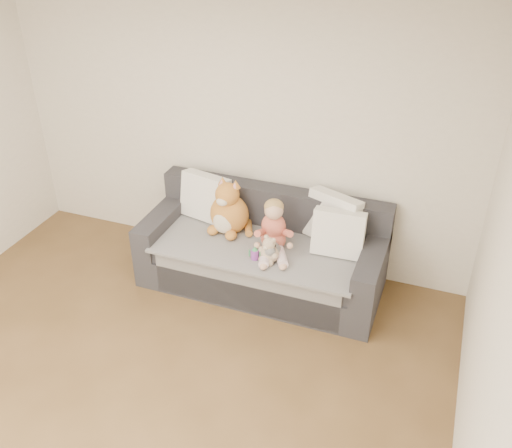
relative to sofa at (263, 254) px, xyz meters
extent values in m
plane|color=brown|center=(-0.42, -2.06, -0.31)|extent=(5.00, 5.00, 0.00)
plane|color=white|center=(-0.42, -2.06, 2.29)|extent=(5.00, 5.00, 0.00)
plane|color=beige|center=(-0.42, 0.44, 0.99)|extent=(4.50, 0.00, 4.50)
plane|color=beige|center=(1.83, -2.06, 0.99)|extent=(0.00, 5.00, 5.00)
cube|color=#28282D|center=(0.00, -0.04, -0.16)|extent=(2.20, 0.90, 0.30)
cube|color=#28282D|center=(0.00, -0.07, 0.07)|extent=(1.90, 0.80, 0.15)
cube|color=#28282D|center=(0.00, 0.31, 0.34)|extent=(2.20, 0.20, 0.40)
cube|color=#28282D|center=(-1.00, -0.04, 0.14)|extent=(0.20, 0.90, 0.30)
cube|color=#28282D|center=(1.00, -0.04, 0.14)|extent=(0.20, 0.90, 0.30)
cube|color=gray|center=(0.00, -0.09, 0.15)|extent=(1.85, 0.88, 0.02)
cube|color=gray|center=(0.00, -0.48, -0.08)|extent=(1.70, 0.02, 0.41)
cube|color=white|center=(-0.66, 0.19, 0.38)|extent=(0.52, 0.31, 0.46)
cube|color=white|center=(0.58, 0.22, 0.39)|extent=(0.54, 0.38, 0.47)
cube|color=white|center=(0.68, 0.03, 0.37)|extent=(0.46, 0.22, 0.42)
ellipsoid|color=#BF5843|center=(0.13, -0.09, 0.25)|extent=(0.23, 0.19, 0.19)
ellipsoid|color=#BF5843|center=(0.12, -0.08, 0.38)|extent=(0.22, 0.18, 0.24)
ellipsoid|color=#DBAA8C|center=(0.13, -0.09, 0.54)|extent=(0.16, 0.16, 0.16)
ellipsoid|color=tan|center=(0.12, -0.07, 0.57)|extent=(0.17, 0.17, 0.13)
cylinder|color=#BF5843|center=(0.04, -0.18, 0.36)|extent=(0.07, 0.22, 0.15)
cylinder|color=#BF5843|center=(0.25, -0.11, 0.36)|extent=(0.18, 0.21, 0.15)
ellipsoid|color=#DBAA8C|center=(0.04, -0.28, 0.28)|extent=(0.06, 0.06, 0.06)
ellipsoid|color=#DBAA8C|center=(0.31, -0.18, 0.28)|extent=(0.06, 0.06, 0.06)
cylinder|color=#E5B2C6|center=(0.13, -0.29, 0.20)|extent=(0.14, 0.30, 0.10)
cylinder|color=#E5B2C6|center=(0.25, -0.25, 0.20)|extent=(0.21, 0.29, 0.10)
ellipsoid|color=#DBAA8C|center=(0.16, -0.43, 0.20)|extent=(0.06, 0.09, 0.05)
ellipsoid|color=#DBAA8C|center=(0.31, -0.38, 0.20)|extent=(0.06, 0.09, 0.05)
ellipsoid|color=orange|center=(-0.35, 0.06, 0.33)|extent=(0.37, 0.31, 0.38)
ellipsoid|color=beige|center=(-0.37, -0.07, 0.30)|extent=(0.19, 0.08, 0.21)
ellipsoid|color=orange|center=(-0.36, 0.03, 0.55)|extent=(0.22, 0.22, 0.22)
ellipsoid|color=beige|center=(-0.37, -0.07, 0.52)|extent=(0.11, 0.07, 0.08)
cone|color=orange|center=(-0.42, 0.08, 0.65)|extent=(0.10, 0.10, 0.08)
cone|color=pink|center=(-0.42, 0.06, 0.65)|extent=(0.06, 0.06, 0.05)
cone|color=orange|center=(-0.29, 0.06, 0.65)|extent=(0.10, 0.10, 0.08)
cone|color=pink|center=(-0.29, 0.04, 0.65)|extent=(0.06, 0.06, 0.05)
ellipsoid|color=orange|center=(-0.47, -0.07, 0.21)|extent=(0.11, 0.13, 0.08)
ellipsoid|color=orange|center=(-0.28, -0.10, 0.21)|extent=(0.11, 0.13, 0.08)
cylinder|color=orange|center=(-0.18, 0.08, 0.20)|extent=(0.16, 0.25, 0.09)
ellipsoid|color=tan|center=(0.17, -0.30, 0.24)|extent=(0.16, 0.14, 0.16)
ellipsoid|color=tan|center=(0.16, -0.31, 0.34)|extent=(0.11, 0.11, 0.11)
ellipsoid|color=tan|center=(0.13, -0.29, 0.39)|extent=(0.04, 0.04, 0.04)
ellipsoid|color=tan|center=(0.20, -0.31, 0.39)|extent=(0.04, 0.04, 0.04)
ellipsoid|color=beige|center=(0.15, -0.35, 0.33)|extent=(0.04, 0.04, 0.04)
ellipsoid|color=tan|center=(0.09, -0.29, 0.26)|extent=(0.06, 0.06, 0.06)
ellipsoid|color=tan|center=(0.23, -0.34, 0.26)|extent=(0.06, 0.06, 0.06)
ellipsoid|color=tan|center=(0.11, -0.33, 0.19)|extent=(0.06, 0.06, 0.06)
ellipsoid|color=tan|center=(0.19, -0.36, 0.19)|extent=(0.06, 0.06, 0.06)
ellipsoid|color=white|center=(0.16, -0.24, 0.23)|extent=(0.16, 0.20, 0.14)
ellipsoid|color=white|center=(0.18, -0.33, 0.29)|extent=(0.09, 0.09, 0.09)
ellipsoid|color=black|center=(0.15, -0.32, 0.34)|extent=(0.03, 0.03, 0.03)
ellipsoid|color=black|center=(0.21, -0.31, 0.34)|extent=(0.03, 0.03, 0.03)
cylinder|color=purple|center=(0.04, -0.31, 0.21)|extent=(0.07, 0.07, 0.09)
cone|color=#3B9A58|center=(0.04, -0.31, 0.27)|extent=(0.07, 0.07, 0.04)
cylinder|color=#3B9A58|center=(-0.01, -0.32, 0.22)|extent=(0.02, 0.02, 0.06)
cylinder|color=#3B9A58|center=(0.08, -0.31, 0.22)|extent=(0.02, 0.02, 0.06)
camera|label=1|loc=(1.45, -4.10, 3.01)|focal=40.00mm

